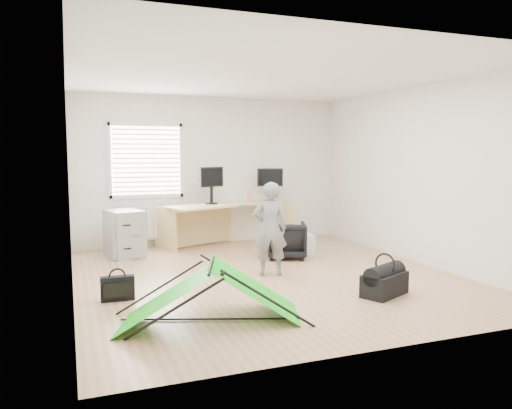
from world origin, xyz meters
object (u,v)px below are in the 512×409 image
object	(u,v)px
monitor_right	(270,189)
laptop_bag	(118,288)
filing_cabinet	(125,234)
office_chair	(286,240)
storage_crate	(297,244)
desk	(227,225)
kite	(211,293)
thermos	(249,196)
monitor_left	(211,190)
duffel_bag	(384,284)
person	(270,229)

from	to	relation	value
monitor_right	laptop_bag	world-z (taller)	monitor_right
filing_cabinet	office_chair	bearing A→B (deg)	-38.24
filing_cabinet	storage_crate	world-z (taller)	filing_cabinet
desk	office_chair	size ratio (longest dim) A/B	3.57
desk	kite	distance (m)	4.08
filing_cabinet	laptop_bag	bearing A→B (deg)	-113.44
thermos	storage_crate	distance (m)	1.38
monitor_left	storage_crate	world-z (taller)	monitor_left
desk	office_chair	xyz separation A→B (m)	(0.57, -1.36, -0.10)
filing_cabinet	monitor_left	distance (m)	1.73
desk	laptop_bag	distance (m)	3.56
storage_crate	duffel_bag	world-z (taller)	storage_crate
monitor_left	monitor_right	world-z (taller)	monitor_left
laptop_bag	office_chair	bearing A→B (deg)	29.05
filing_cabinet	storage_crate	bearing A→B (deg)	-30.32
thermos	office_chair	distance (m)	1.50
office_chair	person	size ratio (longest dim) A/B	0.49
filing_cabinet	person	distance (m)	2.65
office_chair	person	distance (m)	1.23
monitor_left	person	world-z (taller)	person
thermos	storage_crate	xyz separation A→B (m)	(0.46, -1.07, -0.74)
office_chair	storage_crate	bearing A→B (deg)	-117.68
person	storage_crate	distance (m)	1.67
office_chair	person	world-z (taller)	person
desk	filing_cabinet	bearing A→B (deg)	169.69
office_chair	duffel_bag	xyz separation A→B (m)	(0.23, -2.35, -0.16)
filing_cabinet	monitor_left	size ratio (longest dim) A/B	1.50
office_chair	laptop_bag	bearing A→B (deg)	48.42
monitor_left	thermos	bearing A→B (deg)	-24.73
monitor_left	thermos	distance (m)	0.72
filing_cabinet	storage_crate	size ratio (longest dim) A/B	1.39
monitor_right	kite	size ratio (longest dim) A/B	0.26
filing_cabinet	duffel_bag	distance (m)	4.29
thermos	storage_crate	size ratio (longest dim) A/B	0.43
person	storage_crate	size ratio (longest dim) A/B	2.36
person	thermos	bearing A→B (deg)	-87.23
duffel_bag	office_chair	bearing A→B (deg)	70.57
storage_crate	monitor_right	bearing A→B (deg)	91.98
monitor_right	kite	world-z (taller)	monitor_right
desk	filing_cabinet	world-z (taller)	desk
laptop_bag	storage_crate	bearing A→B (deg)	30.75
filing_cabinet	office_chair	xyz separation A→B (m)	(2.42, -1.01, -0.09)
office_chair	laptop_bag	size ratio (longest dim) A/B	1.68
person	storage_crate	bearing A→B (deg)	-112.95
monitor_right	office_chair	bearing A→B (deg)	-83.27
filing_cabinet	thermos	world-z (taller)	thermos
thermos	kite	xyz separation A→B (m)	(-1.80, -3.85, -0.61)
desk	monitor_right	xyz separation A→B (m)	(0.86, 0.04, 0.61)
monitor_left	monitor_right	xyz separation A→B (m)	(1.14, 0.03, -0.01)
filing_cabinet	desk	bearing A→B (deg)	-4.97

